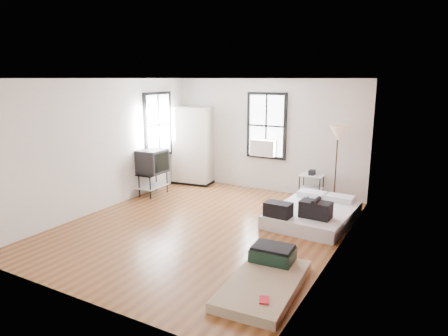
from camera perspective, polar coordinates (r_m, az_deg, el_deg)
The scene contains 8 objects.
ground at distance 7.81m, azimuth -2.85°, elevation -8.33°, with size 6.00×6.00×0.00m, color brown.
room_shell at distance 7.56m, azimuth -0.04°, elevation 4.61°, with size 5.02×6.02×2.80m.
mattress_main at distance 8.19m, azimuth 12.51°, elevation -6.32°, with size 1.55×2.04×0.63m.
mattress_bare at distance 5.77m, azimuth 6.04°, elevation -15.17°, with size 0.99×1.74×0.36m.
wardrobe at distance 10.75m, azimuth -4.52°, elevation 3.16°, with size 1.11×0.73×2.06m.
side_table at distance 9.56m, azimuth 12.40°, elevation -1.65°, with size 0.56×0.46×0.71m.
floor_lamp at distance 9.15m, azimuth 15.94°, elevation 4.30°, with size 0.38×0.38×1.79m.
tv_stand at distance 9.79m, azimuth -10.15°, elevation 0.76°, with size 0.58×0.81×1.13m.
Camera 1 is at (3.87, -6.18, 2.80)m, focal length 32.00 mm.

